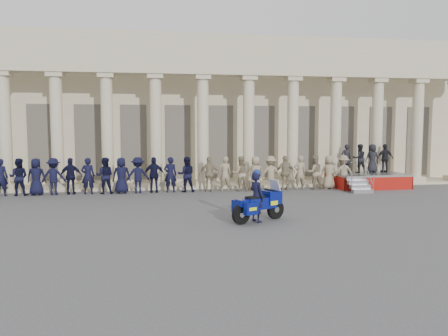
% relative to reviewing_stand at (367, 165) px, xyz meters
% --- Properties ---
extents(ground, '(90.00, 90.00, 0.00)m').
position_rel_reviewing_stand_xyz_m(ground, '(-10.66, -7.05, -1.24)').
color(ground, '#49494C').
rests_on(ground, ground).
extents(building, '(40.00, 12.50, 9.00)m').
position_rel_reviewing_stand_xyz_m(building, '(-10.66, 7.69, 3.28)').
color(building, '#C0B290').
rests_on(building, ground).
extents(officer_rank, '(21.53, 0.71, 1.87)m').
position_rel_reviewing_stand_xyz_m(officer_rank, '(-11.86, -0.44, -0.31)').
color(officer_rank, black).
rests_on(officer_rank, ground).
extents(reviewing_stand, '(4.01, 3.91, 2.46)m').
position_rel_reviewing_stand_xyz_m(reviewing_stand, '(0.00, 0.00, 0.00)').
color(reviewing_stand, gray).
rests_on(reviewing_stand, ground).
extents(motorcycle, '(2.14, 1.45, 1.49)m').
position_rel_reviewing_stand_xyz_m(motorcycle, '(-8.31, -8.26, -0.60)').
color(motorcycle, black).
rests_on(motorcycle, ground).
extents(rider, '(0.68, 0.78, 1.90)m').
position_rel_reviewing_stand_xyz_m(rider, '(-8.42, -8.31, -0.30)').
color(rider, black).
rests_on(rider, ground).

